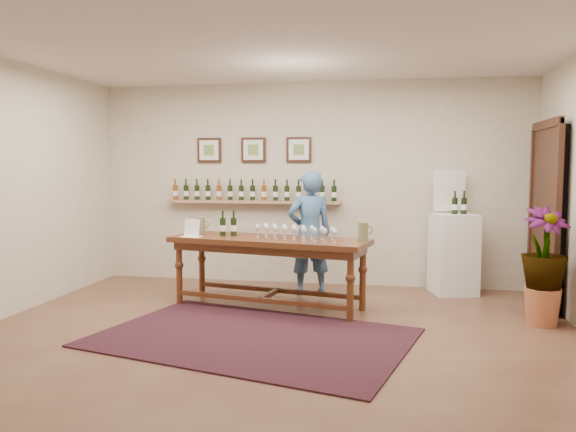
% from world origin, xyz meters
% --- Properties ---
extents(ground, '(6.00, 6.00, 0.00)m').
position_xyz_m(ground, '(0.00, 0.00, 0.00)').
color(ground, '#563126').
rests_on(ground, ground).
extents(room_shell, '(6.00, 6.00, 6.00)m').
position_xyz_m(room_shell, '(2.11, 1.86, 1.12)').
color(room_shell, beige).
rests_on(room_shell, ground).
extents(rug, '(3.30, 2.60, 0.02)m').
position_xyz_m(rug, '(-0.18, -0.15, 0.01)').
color(rug, '#4D190D').
rests_on(rug, ground).
extents(tasting_table, '(2.42, 1.18, 0.82)m').
position_xyz_m(tasting_table, '(-0.27, 1.04, 0.70)').
color(tasting_table, '#4C2313').
rests_on(tasting_table, ground).
extents(table_glasses, '(1.17, 0.62, 0.16)m').
position_xyz_m(table_glasses, '(0.03, 1.01, 0.90)').
color(table_glasses, silver).
rests_on(table_glasses, tasting_table).
extents(table_bottles, '(0.29, 0.22, 0.27)m').
position_xyz_m(table_bottles, '(-0.79, 1.17, 0.96)').
color(table_bottles, black).
rests_on(table_bottles, tasting_table).
extents(pitcher_left, '(0.14, 0.14, 0.21)m').
position_xyz_m(pitcher_left, '(-1.17, 1.25, 0.93)').
color(pitcher_left, '#686E44').
rests_on(pitcher_left, tasting_table).
extents(pitcher_right, '(0.16, 0.16, 0.21)m').
position_xyz_m(pitcher_right, '(0.82, 0.98, 0.93)').
color(pitcher_right, '#686E44').
rests_on(pitcher_right, tasting_table).
extents(menu_card, '(0.25, 0.20, 0.21)m').
position_xyz_m(menu_card, '(-1.18, 0.99, 0.93)').
color(menu_card, white).
rests_on(menu_card, tasting_table).
extents(display_pedestal, '(0.64, 0.64, 1.04)m').
position_xyz_m(display_pedestal, '(1.93, 2.19, 0.52)').
color(display_pedestal, white).
rests_on(display_pedestal, ground).
extents(pedestal_bottles, '(0.30, 0.15, 0.29)m').
position_xyz_m(pedestal_bottles, '(1.98, 2.14, 1.19)').
color(pedestal_bottles, black).
rests_on(pedestal_bottles, display_pedestal).
extents(info_sign, '(0.41, 0.13, 0.58)m').
position_xyz_m(info_sign, '(1.87, 2.30, 1.33)').
color(info_sign, white).
rests_on(info_sign, display_pedestal).
extents(potted_plant, '(0.71, 0.71, 1.06)m').
position_xyz_m(potted_plant, '(2.68, 0.82, 0.62)').
color(potted_plant, '#A95B38').
rests_on(potted_plant, ground).
extents(person, '(0.68, 0.57, 1.59)m').
position_xyz_m(person, '(0.10, 1.81, 0.80)').
color(person, '#3B618B').
rests_on(person, ground).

